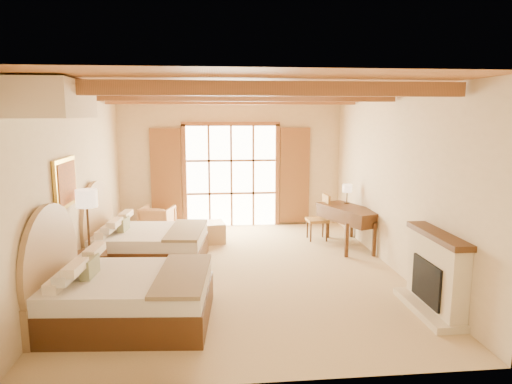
{
  "coord_description": "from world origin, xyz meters",
  "views": [
    {
      "loc": [
        -0.52,
        -7.83,
        2.76
      ],
      "look_at": [
        0.29,
        0.2,
        1.4
      ],
      "focal_mm": 32.0,
      "sensor_mm": 36.0,
      "label": 1
    }
  ],
  "objects": [
    {
      "name": "floor",
      "position": [
        0.0,
        0.0,
        0.0
      ],
      "size": [
        7.0,
        7.0,
        0.0
      ],
      "primitive_type": "plane",
      "color": "#CDB685",
      "rests_on": "ground"
    },
    {
      "name": "wall_back",
      "position": [
        0.0,
        3.5,
        1.6
      ],
      "size": [
        5.5,
        0.0,
        5.5
      ],
      "primitive_type": "plane",
      "rotation": [
        1.57,
        0.0,
        0.0
      ],
      "color": "beige",
      "rests_on": "ground"
    },
    {
      "name": "wall_left",
      "position": [
        -2.75,
        0.0,
        1.6
      ],
      "size": [
        0.0,
        7.0,
        7.0
      ],
      "primitive_type": "plane",
      "rotation": [
        1.57,
        0.0,
        1.57
      ],
      "color": "beige",
      "rests_on": "ground"
    },
    {
      "name": "wall_right",
      "position": [
        2.75,
        0.0,
        1.6
      ],
      "size": [
        0.0,
        7.0,
        7.0
      ],
      "primitive_type": "plane",
      "rotation": [
        1.57,
        0.0,
        -1.57
      ],
      "color": "beige",
      "rests_on": "ground"
    },
    {
      "name": "ceiling",
      "position": [
        0.0,
        0.0,
        3.2
      ],
      "size": [
        7.0,
        7.0,
        0.0
      ],
      "primitive_type": "plane",
      "rotation": [
        3.14,
        0.0,
        0.0
      ],
      "color": "#B6743B",
      "rests_on": "ground"
    },
    {
      "name": "ceiling_beams",
      "position": [
        0.0,
        0.0,
        3.08
      ],
      "size": [
        5.39,
        4.6,
        0.18
      ],
      "primitive_type": null,
      "color": "#985A31",
      "rests_on": "ceiling"
    },
    {
      "name": "french_doors",
      "position": [
        0.0,
        3.44,
        1.25
      ],
      "size": [
        3.95,
        0.08,
        2.6
      ],
      "color": "white",
      "rests_on": "ground"
    },
    {
      "name": "fireplace",
      "position": [
        2.6,
        -2.0,
        0.51
      ],
      "size": [
        0.46,
        1.4,
        1.16
      ],
      "color": "beige",
      "rests_on": "ground"
    },
    {
      "name": "painting",
      "position": [
        -2.7,
        -0.75,
        1.75
      ],
      "size": [
        0.06,
        0.95,
        0.75
      ],
      "color": "gold",
      "rests_on": "wall_left"
    },
    {
      "name": "canopy_valance",
      "position": [
        -2.4,
        -2.0,
        2.95
      ],
      "size": [
        0.7,
        1.4,
        0.45
      ],
      "primitive_type": "cube",
      "color": "#FAE4CB",
      "rests_on": "ceiling"
    },
    {
      "name": "bed_near",
      "position": [
        -1.79,
        -1.88,
        0.43
      ],
      "size": [
        2.27,
        1.79,
        1.41
      ],
      "rotation": [
        0.0,
        0.0,
        -0.08
      ],
      "color": "#462111",
      "rests_on": "floor"
    },
    {
      "name": "bed_far",
      "position": [
        -1.83,
        0.66,
        0.41
      ],
      "size": [
        2.21,
        1.75,
        1.36
      ],
      "rotation": [
        0.0,
        0.0,
        -0.1
      ],
      "color": "#462111",
      "rests_on": "floor"
    },
    {
      "name": "nightstand",
      "position": [
        -2.44,
        -0.55,
        0.29
      ],
      "size": [
        0.58,
        0.58,
        0.58
      ],
      "primitive_type": "cube",
      "rotation": [
        0.0,
        0.0,
        0.23
      ],
      "color": "#462111",
      "rests_on": "floor"
    },
    {
      "name": "floor_lamp",
      "position": [
        -2.5,
        -0.42,
        1.35
      ],
      "size": [
        0.34,
        0.34,
        1.59
      ],
      "color": "#3B2819",
      "rests_on": "floor"
    },
    {
      "name": "armchair",
      "position": [
        -1.78,
        2.76,
        0.33
      ],
      "size": [
        0.86,
        0.88,
        0.67
      ],
      "primitive_type": "imported",
      "rotation": [
        0.0,
        0.0,
        -3.38
      ],
      "color": "#AC784B",
      "rests_on": "floor"
    },
    {
      "name": "ottoman",
      "position": [
        -0.55,
        1.96,
        0.22
      ],
      "size": [
        0.69,
        0.69,
        0.44
      ],
      "primitive_type": "cube",
      "rotation": [
        0.0,
        0.0,
        0.16
      ],
      "color": "#A28456",
      "rests_on": "floor"
    },
    {
      "name": "desk",
      "position": [
        2.4,
        1.33,
        0.45
      ],
      "size": [
        1.19,
        1.7,
        0.85
      ],
      "rotation": [
        0.0,
        0.0,
        0.37
      ],
      "color": "#462111",
      "rests_on": "floor"
    },
    {
      "name": "desk_chair",
      "position": [
        1.86,
        1.91,
        0.32
      ],
      "size": [
        0.47,
        0.47,
        1.02
      ],
      "rotation": [
        0.0,
        0.0,
        0.05
      ],
      "color": "#A37431",
      "rests_on": "floor"
    },
    {
      "name": "desk_lamp",
      "position": [
        2.47,
        1.78,
        1.16
      ],
      "size": [
        0.21,
        0.21,
        0.42
      ],
      "color": "#3B2819",
      "rests_on": "desk"
    }
  ]
}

